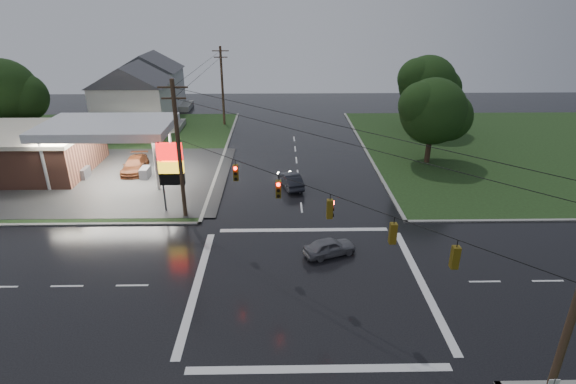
{
  "coord_description": "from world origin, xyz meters",
  "views": [
    {
      "loc": [
        -1.78,
        -23.29,
        16.38
      ],
      "look_at": [
        -1.21,
        7.41,
        3.0
      ],
      "focal_mm": 28.0,
      "sensor_mm": 36.0,
      "label": 1
    }
  ],
  "objects_px": {
    "house_near": "(134,96)",
    "tree_ne_far": "(429,84)",
    "pylon_sign": "(171,166)",
    "house_far": "(150,81)",
    "utility_pole_nw": "(179,149)",
    "car_crossing": "(330,247)",
    "car_pump": "(135,165)",
    "gas_station": "(40,149)",
    "tree_nw_behind": "(5,92)",
    "utility_pole_n": "(222,85)",
    "car_north": "(291,180)",
    "tree_ne_near": "(435,112)"
  },
  "relations": [
    {
      "from": "house_near",
      "to": "tree_ne_far",
      "type": "xyz_separation_m",
      "value": [
        38.1,
        -2.01,
        1.77
      ]
    },
    {
      "from": "tree_ne_near",
      "to": "car_north",
      "type": "distance_m",
      "value": 17.01
    },
    {
      "from": "car_north",
      "to": "pylon_sign",
      "type": "bearing_deg",
      "value": 12.45
    },
    {
      "from": "car_crossing",
      "to": "pylon_sign",
      "type": "bearing_deg",
      "value": 38.5
    },
    {
      "from": "tree_ne_far",
      "to": "car_crossing",
      "type": "relative_size",
      "value": 2.69
    },
    {
      "from": "car_crossing",
      "to": "tree_ne_near",
      "type": "bearing_deg",
      "value": -55.05
    },
    {
      "from": "house_near",
      "to": "tree_nw_behind",
      "type": "distance_m",
      "value": 14.33
    },
    {
      "from": "tree_ne_near",
      "to": "car_north",
      "type": "relative_size",
      "value": 2.14
    },
    {
      "from": "utility_pole_n",
      "to": "tree_nw_behind",
      "type": "bearing_deg",
      "value": -161.79
    },
    {
      "from": "house_near",
      "to": "utility_pole_n",
      "type": "bearing_deg",
      "value": 9.91
    },
    {
      "from": "tree_nw_behind",
      "to": "tree_ne_near",
      "type": "height_order",
      "value": "tree_nw_behind"
    },
    {
      "from": "pylon_sign",
      "to": "house_far",
      "type": "bearing_deg",
      "value": 106.98
    },
    {
      "from": "utility_pole_nw",
      "to": "utility_pole_n",
      "type": "height_order",
      "value": "utility_pole_nw"
    },
    {
      "from": "gas_station",
      "to": "pylon_sign",
      "type": "xyz_separation_m",
      "value": [
        15.18,
        -9.2,
        1.46
      ]
    },
    {
      "from": "car_crossing",
      "to": "car_north",
      "type": "bearing_deg",
      "value": -9.91
    },
    {
      "from": "house_far",
      "to": "car_north",
      "type": "relative_size",
      "value": 2.64
    },
    {
      "from": "pylon_sign",
      "to": "tree_ne_near",
      "type": "xyz_separation_m",
      "value": [
        24.64,
        11.49,
        1.55
      ]
    },
    {
      "from": "house_near",
      "to": "tree_nw_behind",
      "type": "relative_size",
      "value": 1.1
    },
    {
      "from": "car_crossing",
      "to": "tree_nw_behind",
      "type": "bearing_deg",
      "value": 32.07
    },
    {
      "from": "pylon_sign",
      "to": "tree_ne_far",
      "type": "distance_m",
      "value": 36.35
    },
    {
      "from": "tree_ne_near",
      "to": "car_pump",
      "type": "bearing_deg",
      "value": -175.85
    },
    {
      "from": "pylon_sign",
      "to": "house_near",
      "type": "bearing_deg",
      "value": 112.28
    },
    {
      "from": "tree_nw_behind",
      "to": "car_pump",
      "type": "xyz_separation_m",
      "value": [
        17.32,
        -10.22,
        -5.45
      ]
    },
    {
      "from": "tree_ne_near",
      "to": "car_pump",
      "type": "xyz_separation_m",
      "value": [
        -30.67,
        -2.22,
        -4.83
      ]
    },
    {
      "from": "house_near",
      "to": "tree_ne_far",
      "type": "relative_size",
      "value": 1.13
    },
    {
      "from": "tree_ne_far",
      "to": "car_crossing",
      "type": "bearing_deg",
      "value": -116.97
    },
    {
      "from": "house_far",
      "to": "utility_pole_n",
      "type": "bearing_deg",
      "value": -38.77
    },
    {
      "from": "pylon_sign",
      "to": "car_crossing",
      "type": "bearing_deg",
      "value": -30.49
    },
    {
      "from": "utility_pole_nw",
      "to": "tree_ne_far",
      "type": "relative_size",
      "value": 1.12
    },
    {
      "from": "tree_ne_far",
      "to": "house_near",
      "type": "bearing_deg",
      "value": 176.99
    },
    {
      "from": "utility_pole_n",
      "to": "car_crossing",
      "type": "bearing_deg",
      "value": -72.26
    },
    {
      "from": "utility_pole_nw",
      "to": "car_pump",
      "type": "height_order",
      "value": "utility_pole_nw"
    },
    {
      "from": "utility_pole_nw",
      "to": "utility_pole_n",
      "type": "relative_size",
      "value": 1.05
    },
    {
      "from": "house_near",
      "to": "house_far",
      "type": "distance_m",
      "value": 12.04
    },
    {
      "from": "utility_pole_n",
      "to": "car_crossing",
      "type": "xyz_separation_m",
      "value": [
        11.07,
        -34.61,
        -4.85
      ]
    },
    {
      "from": "house_far",
      "to": "tree_nw_behind",
      "type": "distance_m",
      "value": 21.65
    },
    {
      "from": "pylon_sign",
      "to": "car_crossing",
      "type": "xyz_separation_m",
      "value": [
        12.07,
        -7.11,
        -3.39
      ]
    },
    {
      "from": "utility_pole_nw",
      "to": "car_north",
      "type": "xyz_separation_m",
      "value": [
        8.7,
        5.99,
        -5.03
      ]
    },
    {
      "from": "tree_nw_behind",
      "to": "car_north",
      "type": "distance_m",
      "value": 36.5
    },
    {
      "from": "gas_station",
      "to": "tree_nw_behind",
      "type": "relative_size",
      "value": 2.62
    },
    {
      "from": "utility_pole_n",
      "to": "tree_nw_behind",
      "type": "distance_m",
      "value": 25.63
    },
    {
      "from": "pylon_sign",
      "to": "tree_nw_behind",
      "type": "bearing_deg",
      "value": 140.13
    },
    {
      "from": "gas_station",
      "to": "tree_ne_near",
      "type": "xyz_separation_m",
      "value": [
        39.82,
        2.29,
        3.01
      ]
    },
    {
      "from": "tree_ne_far",
      "to": "utility_pole_nw",
      "type": "bearing_deg",
      "value": -137.41
    },
    {
      "from": "house_near",
      "to": "car_crossing",
      "type": "height_order",
      "value": "house_near"
    },
    {
      "from": "house_near",
      "to": "car_pump",
      "type": "xyz_separation_m",
      "value": [
        4.42,
        -16.23,
        -3.67
      ]
    },
    {
      "from": "tree_ne_far",
      "to": "car_pump",
      "type": "xyz_separation_m",
      "value": [
        -33.68,
        -14.22,
        -5.44
      ]
    },
    {
      "from": "utility_pole_n",
      "to": "tree_ne_far",
      "type": "xyz_separation_m",
      "value": [
        26.65,
        -4.01,
        0.71
      ]
    },
    {
      "from": "house_far",
      "to": "tree_nw_behind",
      "type": "bearing_deg",
      "value": -123.44
    },
    {
      "from": "car_crossing",
      "to": "tree_ne_far",
      "type": "bearing_deg",
      "value": -47.99
    }
  ]
}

